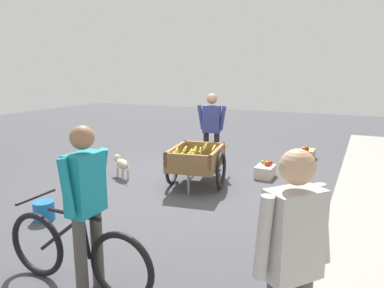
% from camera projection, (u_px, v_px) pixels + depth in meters
% --- Properties ---
extents(ground_plane, '(24.00, 24.00, 0.00)m').
position_uv_depth(ground_plane, '(189.00, 185.00, 6.43)').
color(ground_plane, '#47474C').
extents(fruit_cart, '(1.75, 1.05, 0.74)m').
position_uv_depth(fruit_cart, '(196.00, 161.00, 6.33)').
color(fruit_cart, olive).
rests_on(fruit_cart, ground).
extents(vendor_person, '(0.25, 0.59, 1.54)m').
position_uv_depth(vendor_person, '(212.00, 125.00, 7.31)').
color(vendor_person, black).
rests_on(vendor_person, ground).
extents(bicycle, '(0.46, 1.66, 0.85)m').
position_uv_depth(bicycle, '(76.00, 253.00, 3.37)').
color(bicycle, black).
rests_on(bicycle, ground).
extents(cyclist_person, '(0.52, 0.21, 1.55)m').
position_uv_depth(cyclist_person, '(86.00, 197.00, 3.19)').
color(cyclist_person, '#4C4742').
rests_on(cyclist_person, ground).
extents(dog, '(0.41, 0.58, 0.40)m').
position_uv_depth(dog, '(122.00, 164.00, 6.86)').
color(dog, beige).
rests_on(dog, ground).
extents(fire_hydrant, '(0.25, 0.25, 0.67)m').
position_uv_depth(fire_hydrant, '(300.00, 205.00, 4.61)').
color(fire_hydrant, gold).
rests_on(fire_hydrant, ground).
extents(plastic_bucket, '(0.28, 0.28, 0.26)m').
position_uv_depth(plastic_bucket, '(44.00, 211.00, 4.95)').
color(plastic_bucket, '#1966B2').
rests_on(plastic_bucket, ground).
extents(apple_crate, '(0.44, 0.32, 0.32)m').
position_uv_depth(apple_crate, '(265.00, 171.00, 6.91)').
color(apple_crate, beige).
rests_on(apple_crate, ground).
extents(mixed_fruit_crate, '(0.44, 0.32, 0.32)m').
position_uv_depth(mixed_fruit_crate, '(307.00, 154.00, 8.30)').
color(mixed_fruit_crate, tan).
rests_on(mixed_fruit_crate, ground).
extents(bystander_person, '(0.43, 0.40, 1.58)m').
position_uv_depth(bystander_person, '(292.00, 253.00, 2.18)').
color(bystander_person, '#4C4742').
rests_on(bystander_person, ground).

